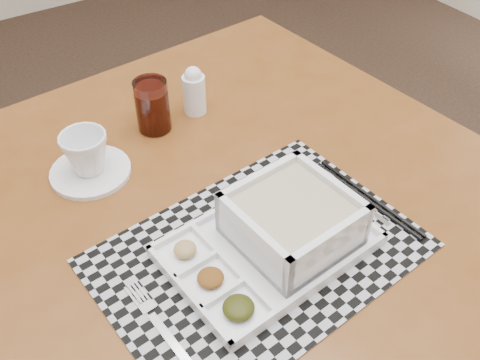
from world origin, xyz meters
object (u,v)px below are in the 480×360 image
Objects in this scene: serving_tray at (284,230)px; juice_glass at (153,108)px; creamer_bottle at (194,91)px; dining_table at (222,245)px; cup at (86,153)px.

juice_glass reaches higher than serving_tray.
juice_glass reaches higher than creamer_bottle.
dining_table is 0.30m from cup.
serving_tray is at bearing -99.53° from creamer_bottle.
creamer_bottle is at bearing 4.42° from juice_glass.
serving_tray is (0.05, -0.12, 0.12)m from dining_table.
cup is at bearing 123.94° from dining_table.
serving_tray is 0.41m from creamer_bottle.
juice_glass is at bearing -175.58° from creamer_bottle.
serving_tray is at bearing -75.56° from cup.
creamer_bottle is (0.07, 0.41, 0.01)m from serving_tray.
dining_table is at bearing -93.07° from juice_glass.
juice_glass is 1.03× the size of creamer_bottle.
dining_table is at bearing 111.90° from serving_tray.
dining_table is 0.31m from juice_glass.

